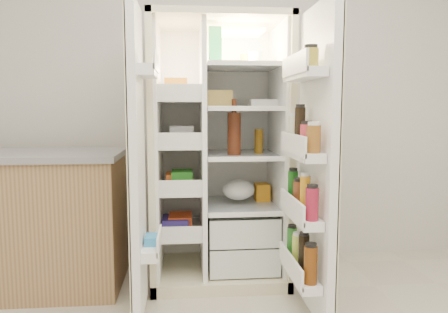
{
  "coord_description": "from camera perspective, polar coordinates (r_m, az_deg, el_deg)",
  "views": [
    {
      "loc": [
        -0.39,
        -1.33,
        1.2
      ],
      "look_at": [
        -0.15,
        1.25,
        0.91
      ],
      "focal_mm": 34.0,
      "sensor_mm": 36.0,
      "label": 1
    }
  ],
  "objects": [
    {
      "name": "freezer_door",
      "position": [
        2.41,
        -11.56,
        -0.99
      ],
      "size": [
        0.15,
        0.4,
        1.72
      ],
      "color": "white",
      "rests_on": "floor"
    },
    {
      "name": "fridge_door",
      "position": [
        2.41,
        12.0,
        -1.5
      ],
      "size": [
        0.17,
        0.58,
        1.72
      ],
      "color": "white",
      "rests_on": "floor"
    },
    {
      "name": "kitchen_counter",
      "position": [
        3.12,
        -24.98,
        -7.82
      ],
      "size": [
        1.26,
        0.67,
        0.92
      ],
      "color": "#A47F52",
      "rests_on": "floor"
    },
    {
      "name": "wall_back",
      "position": [
        3.35,
        1.38,
        9.05
      ],
      "size": [
        4.0,
        0.02,
        2.7
      ],
      "primitive_type": "cube",
      "color": "silver",
      "rests_on": "floor"
    },
    {
      "name": "refrigerator",
      "position": [
        3.02,
        -0.49,
        -2.17
      ],
      "size": [
        0.92,
        0.7,
        1.8
      ],
      "color": "beige",
      "rests_on": "floor"
    }
  ]
}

